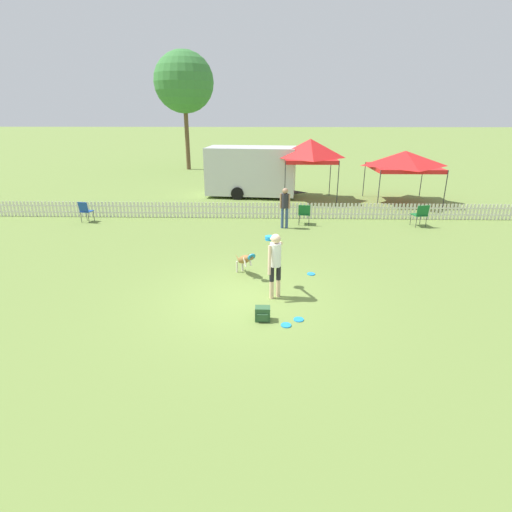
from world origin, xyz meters
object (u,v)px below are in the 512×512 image
(leaping_dog, at_px, (245,259))
(equipment_trailer, at_px, (251,171))
(frisbee_near_dog, at_px, (311,274))
(canopy_tent_main, at_px, (310,150))
(tree_left_grove, at_px, (184,82))
(frisbee_near_handler, at_px, (286,325))
(handler_person, at_px, (275,257))
(backpack_on_grass, at_px, (263,314))
(folding_chair_green_right, at_px, (421,213))
(spectator_standing, at_px, (285,204))
(folding_chair_center, at_px, (85,210))
(canopy_tent_secondary, at_px, (405,160))
(folding_chair_blue_left, at_px, (304,213))
(frisbee_midfield, at_px, (299,319))

(leaping_dog, xyz_separation_m, equipment_trailer, (-0.27, 11.75, 0.92))
(frisbee_near_dog, bearing_deg, canopy_tent_main, 85.17)
(tree_left_grove, bearing_deg, frisbee_near_dog, -70.74)
(frisbee_near_handler, bearing_deg, handler_person, 99.37)
(backpack_on_grass, xyz_separation_m, canopy_tent_main, (2.28, 13.34, 2.45))
(leaping_dog, height_order, backpack_on_grass, leaping_dog)
(leaping_dog, xyz_separation_m, frisbee_near_handler, (1.09, -2.90, -0.48))
(handler_person, relative_size, leaping_dog, 1.65)
(folding_chair_green_right, xyz_separation_m, spectator_standing, (-5.62, -0.37, 0.44))
(handler_person, distance_m, backpack_on_grass, 1.58)
(frisbee_near_handler, xyz_separation_m, folding_chair_center, (-8.26, 8.62, 0.54))
(equipment_trailer, bearing_deg, folding_chair_green_right, -35.41)
(frisbee_near_dog, height_order, canopy_tent_main, canopy_tent_main)
(folding_chair_center, bearing_deg, handler_person, 150.90)
(backpack_on_grass, height_order, tree_left_grove, tree_left_grove)
(frisbee_near_handler, bearing_deg, folding_chair_center, 133.76)
(folding_chair_center, distance_m, equipment_trailer, 9.20)
(frisbee_near_handler, height_order, equipment_trailer, equipment_trailer)
(backpack_on_grass, height_order, canopy_tent_main, canopy_tent_main)
(tree_left_grove, bearing_deg, folding_chair_green_right, -53.11)
(handler_person, relative_size, equipment_trailer, 0.30)
(folding_chair_center, bearing_deg, tree_left_grove, -81.72)
(frisbee_near_handler, bearing_deg, canopy_tent_main, 82.64)
(backpack_on_grass, distance_m, spectator_standing, 7.82)
(folding_chair_green_right, bearing_deg, backpack_on_grass, 40.32)
(folding_chair_center, xyz_separation_m, spectator_standing, (8.51, -0.64, 0.45))
(folding_chair_center, bearing_deg, backpack_on_grass, 145.22)
(leaping_dog, xyz_separation_m, canopy_tent_secondary, (7.61, 10.18, 1.68))
(folding_chair_blue_left, height_order, folding_chair_green_right, folding_chair_green_right)
(leaping_dog, height_order, folding_chair_green_right, folding_chair_green_right)
(backpack_on_grass, relative_size, canopy_tent_secondary, 0.11)
(frisbee_near_dog, bearing_deg, folding_chair_blue_left, 87.45)
(folding_chair_center, bearing_deg, frisbee_near_dog, 161.01)
(spectator_standing, bearing_deg, frisbee_near_handler, 91.31)
(handler_person, bearing_deg, frisbee_near_handler, -111.02)
(handler_person, xyz_separation_m, backpack_on_grass, (-0.28, -1.26, -0.92))
(folding_chair_blue_left, xyz_separation_m, canopy_tent_secondary, (5.42, 4.58, 1.65))
(frisbee_near_dog, xyz_separation_m, spectator_standing, (-0.60, 4.95, 0.99))
(canopy_tent_secondary, xyz_separation_m, spectator_standing, (-6.27, -5.10, -1.17))
(frisbee_midfield, xyz_separation_m, equipment_trailer, (-1.66, 14.38, 1.40))
(spectator_standing, bearing_deg, folding_chair_center, -1.15)
(handler_person, bearing_deg, backpack_on_grass, -133.12)
(spectator_standing, bearing_deg, equipment_trailer, -73.22)
(canopy_tent_main, relative_size, equipment_trailer, 0.56)
(tree_left_grove, bearing_deg, handler_person, -74.31)
(frisbee_midfield, distance_m, canopy_tent_secondary, 14.41)
(frisbee_near_dog, bearing_deg, equipment_trailer, 100.80)
(folding_chair_center, bearing_deg, folding_chair_green_right, -168.54)
(handler_person, xyz_separation_m, equipment_trailer, (-1.11, 13.15, 0.33))
(canopy_tent_secondary, bearing_deg, frisbee_near_handler, -116.52)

